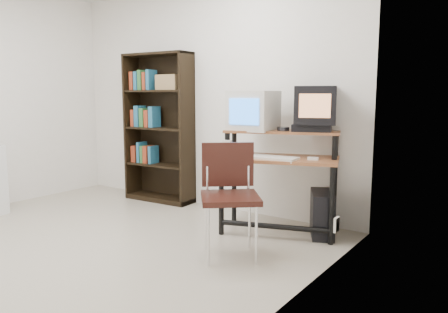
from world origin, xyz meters
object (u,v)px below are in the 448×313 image
Objects in this scene: crt_monitor at (254,111)px; school_chair at (229,186)px; crt_tv at (316,105)px; pc_tower at (322,214)px; computer_desk at (280,163)px; bookshelf at (160,126)px.

crt_monitor is 0.49× the size of school_chair.
school_chair is (-0.33, -0.96, -0.65)m from crt_tv.
school_chair is at bearing -143.97° from pc_tower.
crt_monitor is 0.61m from crt_tv.
computer_desk is 1.87m from bookshelf.
bookshelf reaches higher than school_chair.
computer_desk is at bearing 169.48° from pc_tower.
crt_tv is 1.08× the size of pc_tower.
pc_tower is (0.40, 0.12, -0.47)m from computer_desk.
computer_desk is 0.64m from crt_tv.
pc_tower is at bearing -7.41° from bookshelf.
pc_tower is 0.25× the size of bookshelf.
crt_monitor is at bearing 172.66° from crt_tv.
crt_tv is 0.52× the size of school_chair.
school_chair is at bearing -112.74° from computer_desk.
pc_tower is 0.49× the size of school_chair.
crt_tv is at bearing -6.09° from bookshelf.
computer_desk is at bearing -168.30° from crt_tv.
crt_monitor is 0.25× the size of bookshelf.
school_chair is 0.51× the size of bookshelf.
crt_monitor reaches higher than pc_tower.
crt_tv is at bearing 31.06° from school_chair.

